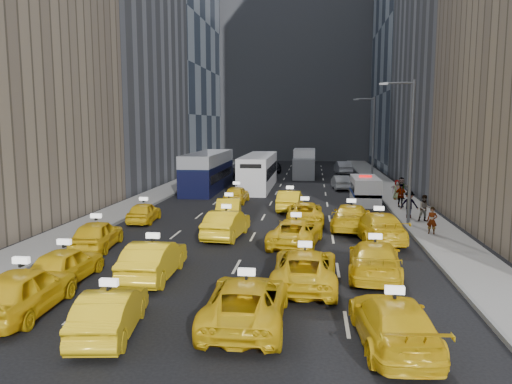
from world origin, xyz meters
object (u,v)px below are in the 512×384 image
Objects in this scene: nypd_van at (365,191)px; box_truck at (304,164)px; taxi_0 at (23,291)px; city_bus at (259,172)px; taxi_2 at (247,301)px; double_decker at (208,172)px; pedestrian_0 at (432,221)px; taxi_1 at (110,312)px; taxi_3 at (393,322)px.

nypd_van is 0.74× the size of box_truck.
taxi_0 is 0.88× the size of nypd_van.
taxi_0 is at bearing -94.10° from city_bus.
double_decker is (-8.03, 31.81, 1.02)m from taxi_2.
taxi_0 is 0.90× the size of taxi_2.
nypd_van reaches higher than taxi_2.
pedestrian_0 is (12.13, -20.15, -0.72)m from city_bus.
nypd_van is at bearing 124.56° from pedestrian_0.
double_decker is at bearing 154.65° from pedestrian_0.
taxi_3 is (8.42, 0.15, 0.02)m from taxi_1.
taxi_1 is at bearing 16.87° from taxi_2.
taxi_0 is 28.76m from nypd_van.
taxi_1 is at bearing 159.60° from taxi_0.
double_decker reaches higher than city_bus.
double_decker reaches higher than taxi_1.
taxi_3 is 35.70m from city_bus.
nypd_van reaches higher than pedestrian_0.
nypd_van is at bearing -120.38° from taxi_0.
box_truck reaches higher than taxi_2.
double_decker is (-12.44, 32.90, 1.05)m from taxi_3.
pedestrian_0 is at bearing -110.97° from taxi_3.
city_bus is (-9.52, 8.54, 0.61)m from nypd_van.
box_truck is (4.29, 10.54, 0.01)m from city_bus.
taxi_3 is at bearing 173.27° from taxi_1.
taxi_3 is 0.40× the size of double_decker.
taxi_1 is at bearing -108.88° from pedestrian_0.
city_bus is 11.38m from box_truck.
taxi_2 is 33.93m from city_bus.
nypd_van is 19.79m from box_truck.
box_truck is at bearing -90.00° from taxi_3.
pedestrian_0 is (12.81, 14.84, 0.21)m from taxi_1.
taxi_0 is at bearing 0.10° from taxi_2.
taxi_3 is 26.36m from nypd_van.
taxi_2 is at bearing -170.59° from taxi_1.
nypd_van is at bearing -32.43° from double_decker.
box_truck is (0.96, 44.29, 0.90)m from taxi_2.
box_truck is at bearing 46.70° from double_decker.
box_truck is (-5.23, 19.08, 0.62)m from nypd_van.
city_bus is (-7.74, 34.84, 0.92)m from taxi_3.
taxi_3 is at bearing -84.70° from pedestrian_0.
taxi_1 is 2.79× the size of pedestrian_0.
double_decker is 24.80m from pedestrian_0.
box_truck is 31.68m from pedestrian_0.
nypd_van is 0.43× the size of city_bus.
taxi_0 is 1.13× the size of taxi_1.
taxi_2 reaches higher than taxi_1.
nypd_van is 15.69m from double_decker.
taxi_2 is 16.19m from pedestrian_0.
taxi_3 is (11.96, -1.03, -0.10)m from taxi_0.
pedestrian_0 is at bearing -141.97° from taxi_0.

